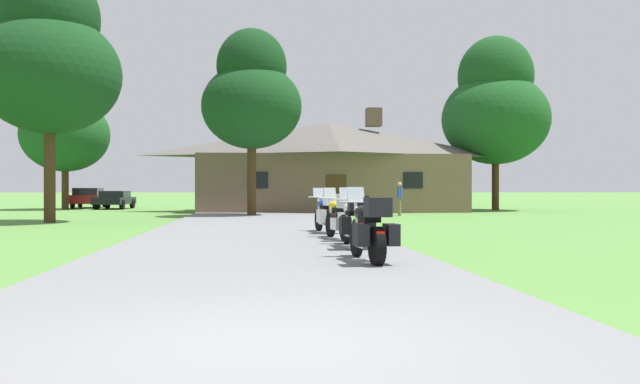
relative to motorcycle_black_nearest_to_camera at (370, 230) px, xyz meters
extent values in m
plane|color=#56893D|center=(-1.93, 14.14, -0.61)|extent=(500.00, 500.00, 0.00)
cube|color=slate|center=(-1.93, 12.14, -0.58)|extent=(6.40, 80.00, 0.06)
cylinder|color=black|center=(-0.08, 0.96, -0.23)|extent=(0.16, 0.65, 0.64)
cylinder|color=black|center=(0.04, -0.48, -0.23)|extent=(0.21, 0.65, 0.64)
cube|color=silver|center=(-0.02, 0.22, -0.17)|extent=(0.31, 0.58, 0.30)
ellipsoid|color=black|center=(-0.04, 0.48, 0.28)|extent=(0.34, 0.54, 0.26)
cube|color=black|center=(0.00, 0.02, 0.19)|extent=(0.32, 0.54, 0.10)
cylinder|color=silver|center=(-0.08, 0.92, 0.47)|extent=(0.66, 0.09, 0.03)
cylinder|color=silver|center=(-0.08, 0.96, 0.13)|extent=(0.08, 0.24, 0.73)
cube|color=#B2BCC6|center=(-0.09, 1.02, 0.61)|extent=(0.33, 0.14, 0.27)
sphere|color=silver|center=(-0.08, 0.92, 0.33)|extent=(0.11, 0.11, 0.11)
cube|color=black|center=(0.04, -0.53, 0.41)|extent=(0.43, 0.39, 0.32)
cube|color=red|center=(0.06, -0.69, 0.00)|extent=(0.14, 0.04, 0.06)
cylinder|color=silver|center=(0.15, -0.14, -0.33)|extent=(0.12, 0.55, 0.07)
cube|color=black|center=(-0.22, -0.45, -0.05)|extent=(0.23, 0.42, 0.36)
cube|color=black|center=(0.29, -0.40, -0.05)|extent=(0.23, 0.42, 0.36)
cylinder|color=black|center=(0.13, 3.80, -0.23)|extent=(0.12, 0.64, 0.64)
cylinder|color=black|center=(0.16, 2.37, -0.23)|extent=(0.17, 0.64, 0.64)
cube|color=silver|center=(0.15, 3.07, -0.17)|extent=(0.27, 0.57, 0.30)
ellipsoid|color=silver|center=(0.14, 3.33, 0.28)|extent=(0.31, 0.53, 0.26)
cube|color=black|center=(0.15, 2.87, 0.19)|extent=(0.29, 0.53, 0.10)
cylinder|color=silver|center=(0.13, 3.76, 0.47)|extent=(0.66, 0.05, 0.03)
cylinder|color=silver|center=(0.13, 3.80, 0.13)|extent=(0.07, 0.24, 0.73)
cube|color=#B2BCC6|center=(0.13, 3.86, 0.61)|extent=(0.32, 0.12, 0.27)
sphere|color=silver|center=(0.13, 3.76, 0.33)|extent=(0.11, 0.11, 0.11)
cube|color=black|center=(0.16, 2.32, 0.41)|extent=(0.41, 0.37, 0.32)
cube|color=red|center=(0.17, 2.15, 0.00)|extent=(0.14, 0.03, 0.06)
cylinder|color=silver|center=(0.30, 2.69, -0.33)|extent=(0.08, 0.55, 0.07)
cube|color=black|center=(-0.10, 2.41, -0.05)|extent=(0.21, 0.40, 0.36)
cube|color=black|center=(0.42, 2.42, -0.05)|extent=(0.21, 0.40, 0.36)
cylinder|color=black|center=(0.01, 6.10, -0.23)|extent=(0.20, 0.65, 0.64)
cylinder|color=black|center=(0.23, 4.67, -0.23)|extent=(0.25, 0.66, 0.64)
cube|color=silver|center=(0.12, 5.36, -0.17)|extent=(0.34, 0.59, 0.30)
ellipsoid|color=gold|center=(0.09, 5.62, 0.28)|extent=(0.37, 0.56, 0.26)
cube|color=black|center=(0.15, 5.17, 0.19)|extent=(0.35, 0.56, 0.10)
cylinder|color=silver|center=(0.02, 6.06, 0.47)|extent=(0.66, 0.13, 0.03)
cylinder|color=silver|center=(0.01, 6.10, 0.13)|extent=(0.09, 0.24, 0.73)
cube|color=#B2BCC6|center=(0.01, 6.16, 0.61)|extent=(0.33, 0.16, 0.27)
sphere|color=silver|center=(0.02, 6.06, 0.33)|extent=(0.11, 0.11, 0.11)
cube|color=#B7B7BC|center=(0.23, 4.62, 0.41)|extent=(0.45, 0.42, 0.32)
cube|color=red|center=(0.26, 4.45, 0.00)|extent=(0.14, 0.05, 0.06)
cylinder|color=silver|center=(0.32, 5.01, -0.33)|extent=(0.15, 0.55, 0.07)
cylinder|color=black|center=(-0.05, 8.67, -0.23)|extent=(0.20, 0.65, 0.64)
cylinder|color=black|center=(0.16, 7.24, -0.23)|extent=(0.24, 0.66, 0.64)
cube|color=silver|center=(0.06, 7.93, -0.17)|extent=(0.34, 0.59, 0.30)
ellipsoid|color=#1E3899|center=(0.02, 8.19, 0.28)|extent=(0.37, 0.56, 0.26)
cube|color=black|center=(0.09, 7.74, 0.19)|extent=(0.35, 0.55, 0.10)
cylinder|color=silver|center=(-0.04, 8.63, 0.47)|extent=(0.66, 0.12, 0.03)
cylinder|color=silver|center=(-0.05, 8.67, 0.13)|extent=(0.09, 0.24, 0.73)
cube|color=#B2BCC6|center=(-0.06, 8.73, 0.61)|extent=(0.33, 0.15, 0.27)
sphere|color=silver|center=(-0.04, 8.63, 0.33)|extent=(0.11, 0.11, 0.11)
cube|color=silver|center=(0.16, 7.19, 0.41)|extent=(0.45, 0.41, 0.32)
cube|color=red|center=(0.19, 7.02, 0.00)|extent=(0.14, 0.05, 0.06)
cylinder|color=silver|center=(0.25, 7.58, -0.33)|extent=(0.15, 0.55, 0.07)
cube|color=silver|center=(-0.11, 7.25, -0.05)|extent=(0.25, 0.42, 0.36)
cube|color=silver|center=(0.41, 7.33, -0.05)|extent=(0.25, 0.42, 0.36)
cube|color=brown|center=(2.44, 28.30, 1.03)|extent=(15.24, 7.40, 3.28)
pyramid|color=#5B5651|center=(2.44, 28.30, 3.69)|extent=(16.16, 7.85, 2.04)
cube|color=brown|center=(5.18, 28.30, 5.06)|extent=(0.90, 0.90, 1.10)
cube|color=#472D19|center=(2.44, 24.57, 0.44)|extent=(1.10, 0.08, 2.10)
cube|color=black|center=(-1.83, 24.57, 1.20)|extent=(1.10, 0.06, 0.90)
cube|color=black|center=(6.71, 24.57, 1.20)|extent=(1.10, 0.06, 0.90)
cylinder|color=#75664C|center=(5.09, 20.68, -0.18)|extent=(0.14, 0.14, 0.86)
cylinder|color=#75664C|center=(5.15, 20.85, -0.18)|extent=(0.14, 0.14, 0.86)
cube|color=#2D56AD|center=(5.12, 20.77, 0.53)|extent=(0.32, 0.41, 0.56)
cylinder|color=#2D56AD|center=(5.04, 20.55, 0.51)|extent=(0.09, 0.09, 0.58)
cylinder|color=#2D56AD|center=(5.19, 20.99, 0.51)|extent=(0.09, 0.09, 0.58)
sphere|color=tan|center=(5.12, 20.77, 0.95)|extent=(0.21, 0.21, 0.21)
cylinder|color=#422D19|center=(-2.14, 21.23, 1.40)|extent=(0.44, 0.44, 4.02)
ellipsoid|color=#143D19|center=(-2.14, 21.23, 4.76)|extent=(4.89, 4.89, 4.16)
ellipsoid|color=#123716|center=(-2.14, 21.23, 6.71)|extent=(3.42, 3.42, 3.67)
cylinder|color=#422D19|center=(-14.25, 33.02, 1.04)|extent=(0.44, 0.44, 3.30)
ellipsoid|color=#194C1E|center=(-14.25, 33.02, 4.24)|extent=(5.63, 5.63, 4.79)
ellipsoid|color=#16441B|center=(-14.25, 33.02, 6.50)|extent=(3.94, 3.94, 4.22)
cylinder|color=#422D19|center=(12.96, 28.73, 1.33)|extent=(0.44, 0.44, 3.87)
ellipsoid|color=#194C1E|center=(12.96, 28.73, 5.09)|extent=(6.66, 6.66, 5.66)
ellipsoid|color=#16441B|center=(12.96, 28.73, 7.75)|extent=(4.66, 4.66, 4.99)
cylinder|color=#422D19|center=(-10.05, 15.77, 1.56)|extent=(0.44, 0.44, 4.34)
ellipsoid|color=#143D19|center=(-10.05, 15.77, 5.25)|extent=(5.55, 5.55, 4.72)
ellipsoid|color=#123716|center=(-10.05, 15.77, 7.47)|extent=(3.88, 3.88, 4.16)
cube|color=maroon|center=(-13.62, 36.63, 0.01)|extent=(2.20, 4.73, 0.60)
cube|color=black|center=(-13.61, 36.43, 0.55)|extent=(1.87, 3.34, 0.48)
cylinder|color=black|center=(-14.58, 37.99, -0.29)|extent=(0.27, 0.66, 0.64)
cylinder|color=black|center=(-12.89, 38.12, -0.29)|extent=(0.27, 0.66, 0.64)
cylinder|color=black|center=(-14.35, 35.14, -0.29)|extent=(0.27, 0.66, 0.64)
cylinder|color=black|center=(-12.67, 35.28, -0.29)|extent=(0.27, 0.66, 0.64)
cube|color=black|center=(-11.30, 33.88, -0.06)|extent=(2.12, 4.32, 0.46)
cube|color=black|center=(-11.29, 33.98, 0.38)|extent=(1.75, 2.00, 0.42)
cylinder|color=black|center=(-12.05, 35.23, -0.29)|extent=(0.26, 0.65, 0.64)
cylinder|color=black|center=(-10.36, 35.12, -0.29)|extent=(0.26, 0.65, 0.64)
cylinder|color=black|center=(-12.23, 32.64, -0.29)|extent=(0.26, 0.65, 0.64)
cylinder|color=black|center=(-10.54, 32.52, -0.29)|extent=(0.26, 0.65, 0.64)
camera|label=1|loc=(-1.96, -11.21, 0.71)|focal=37.11mm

